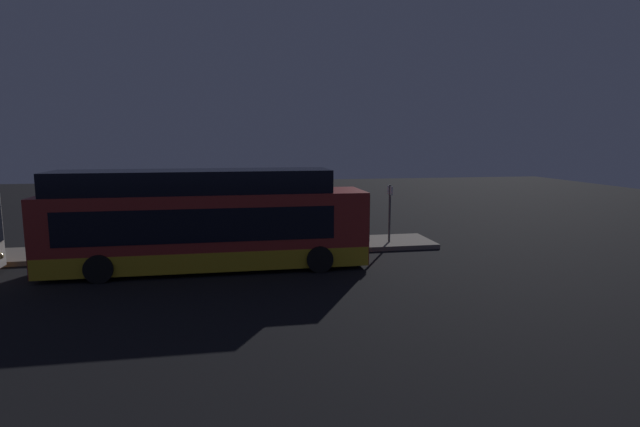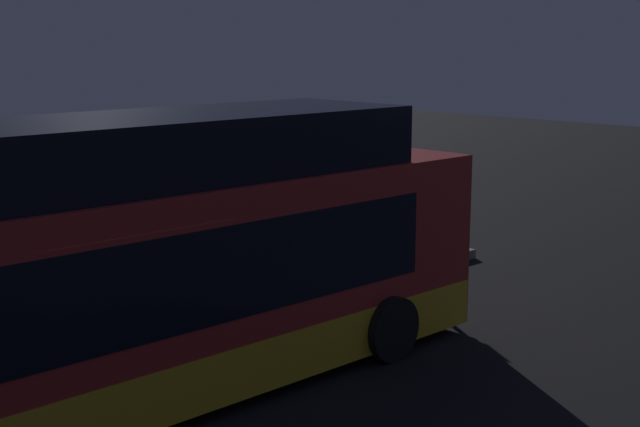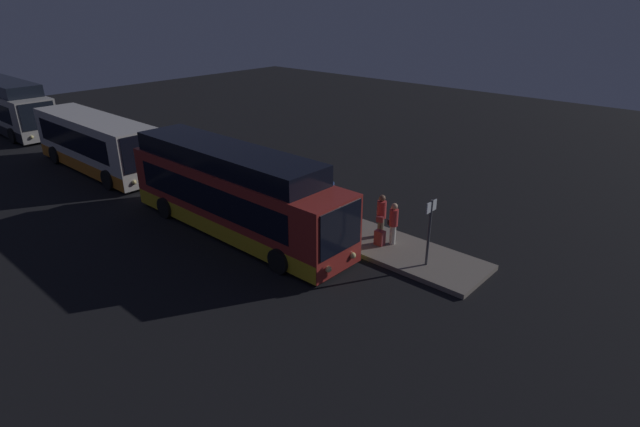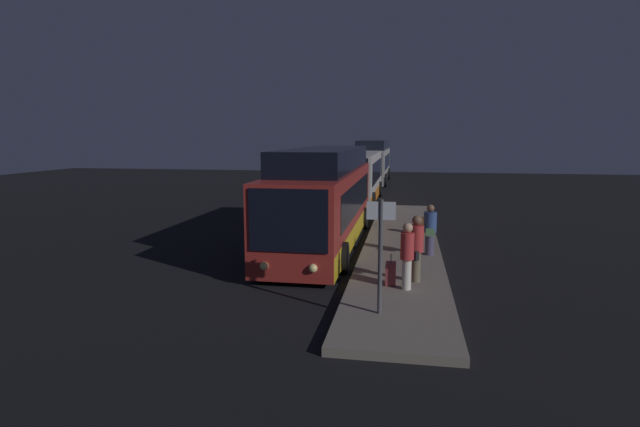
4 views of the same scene
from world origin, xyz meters
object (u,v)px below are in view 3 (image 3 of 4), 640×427
at_px(bus_second, 96,144).
at_px(passenger_waiting, 393,222).
at_px(sign_post, 430,226).
at_px(trash_bin, 271,188).
at_px(bus_third, 8,108).
at_px(passenger_with_bags, 381,214).
at_px(bus_lead, 233,195).
at_px(passenger_boarding, 330,194).
at_px(suitcase, 380,238).

bearing_deg(bus_second, passenger_waiting, 9.75).
relative_size(sign_post, trash_bin, 3.97).
bearing_deg(bus_third, passenger_waiting, 5.58).
distance_m(passenger_with_bags, sign_post, 2.85).
bearing_deg(bus_lead, passenger_waiting, 27.94).
height_order(passenger_boarding, suitcase, passenger_boarding).
xyz_separation_m(passenger_with_bags, sign_post, (2.67, -0.82, 0.59)).
bearing_deg(bus_third, bus_lead, 0.00).
relative_size(bus_third, sign_post, 4.44).
distance_m(suitcase, sign_post, 2.59).
bearing_deg(bus_lead, bus_second, -180.00).
relative_size(bus_second, bus_third, 0.91).
bearing_deg(passenger_boarding, passenger_waiting, 80.55).
distance_m(bus_second, bus_third, 13.96).
distance_m(bus_lead, passenger_boarding, 4.42).
bearing_deg(sign_post, bus_second, -172.80).
bearing_deg(suitcase, passenger_boarding, 162.44).
height_order(passenger_with_bags, suitcase, passenger_with_bags).
bearing_deg(passenger_boarding, suitcase, 73.41).
bearing_deg(bus_second, bus_lead, 0.00).
bearing_deg(passenger_waiting, bus_third, 131.22).
relative_size(suitcase, sign_post, 0.33).
relative_size(bus_lead, trash_bin, 18.02).
height_order(bus_third, passenger_waiting, bus_third).
distance_m(bus_third, suitcase, 32.24).
bearing_deg(sign_post, passenger_boarding, 167.32).
bearing_deg(sign_post, bus_lead, -161.96).
relative_size(passenger_boarding, trash_bin, 2.62).
bearing_deg(passenger_waiting, passenger_with_bags, 109.05).
distance_m(bus_lead, sign_post, 8.31).
bearing_deg(bus_lead, sign_post, 18.04).
bearing_deg(sign_post, passenger_with_bags, 162.98).
bearing_deg(suitcase, sign_post, -4.35).
xyz_separation_m(passenger_waiting, sign_post, (1.93, -0.60, 0.62)).
distance_m(bus_third, passenger_boarding, 28.72).
height_order(passenger_boarding, trash_bin, passenger_boarding).
xyz_separation_m(passenger_boarding, sign_post, (5.89, -1.32, 0.68)).
bearing_deg(passenger_boarding, trash_bin, -85.56).
height_order(bus_lead, trash_bin, bus_lead).
height_order(bus_second, bus_third, bus_third).
height_order(passenger_waiting, trash_bin, passenger_waiting).
relative_size(suitcase, trash_bin, 1.30).
bearing_deg(bus_second, trash_bin, 18.83).
height_order(bus_second, passenger_waiting, bus_second).
bearing_deg(passenger_with_bags, passenger_boarding, -32.94).
relative_size(passenger_boarding, suitcase, 2.01).
xyz_separation_m(bus_third, trash_bin, (24.73, 3.67, -1.18)).
distance_m(passenger_boarding, passenger_waiting, 4.03).
bearing_deg(bus_second, bus_third, 180.00).
relative_size(bus_second, passenger_with_bags, 5.72).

